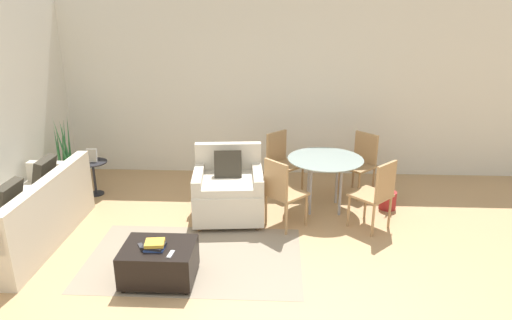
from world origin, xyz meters
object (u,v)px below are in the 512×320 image
(book_stack, at_px, (155,245))
(tv_remote_secondary, at_px, (142,247))
(ottoman, at_px, (159,261))
(tv_remote_primary, at_px, (171,254))
(armchair, at_px, (228,191))
(potted_plant, at_px, (67,173))
(dining_chair_near_left, at_px, (282,189))
(dining_chair_far_left, at_px, (281,158))
(dining_chair_far_right, at_px, (361,160))
(dining_chair_near_right, at_px, (377,191))
(side_table, at_px, (94,172))
(picture_frame, at_px, (92,155))
(dining_table, at_px, (325,165))
(potted_plant_small, at_px, (388,194))
(couch, at_px, (28,220))

(book_stack, bearing_deg, tv_remote_secondary, 176.14)
(ottoman, relative_size, tv_remote_primary, 5.17)
(ottoman, relative_size, book_stack, 3.06)
(armchair, bearing_deg, potted_plant, 163.88)
(ottoman, height_order, dining_chair_near_left, dining_chair_near_left)
(dining_chair_far_left, height_order, dining_chair_far_right, same)
(dining_chair_near_right, bearing_deg, dining_chair_far_right, 90.00)
(tv_remote_secondary, height_order, dining_chair_far_left, dining_chair_far_left)
(tv_remote_primary, bearing_deg, side_table, 126.03)
(tv_remote_secondary, height_order, picture_frame, picture_frame)
(tv_remote_secondary, relative_size, dining_chair_far_left, 0.18)
(potted_plant, height_order, side_table, potted_plant)
(armchair, height_order, dining_chair_far_right, armchair)
(armchair, relative_size, book_stack, 4.05)
(dining_table, relative_size, dining_chair_far_left, 1.12)
(side_table, bearing_deg, dining_chair_near_left, -18.46)
(book_stack, relative_size, dining_chair_near_right, 0.26)
(potted_plant, relative_size, potted_plant_small, 1.65)
(couch, xyz_separation_m, ottoman, (1.71, -0.69, -0.08))
(dining_chair_far_left, distance_m, dining_chair_far_right, 1.16)
(side_table, relative_size, dining_chair_near_left, 0.56)
(dining_chair_far_left, xyz_separation_m, dining_chair_far_right, (1.16, 0.00, 0.00))
(book_stack, height_order, potted_plant, potted_plant)
(dining_chair_far_right, bearing_deg, dining_chair_far_left, 180.00)
(tv_remote_primary, xyz_separation_m, potted_plant_small, (2.54, 1.98, -0.17))
(dining_chair_far_right, bearing_deg, picture_frame, -176.27)
(couch, bearing_deg, side_table, 80.94)
(side_table, xyz_separation_m, dining_chair_near_right, (3.88, -0.91, 0.16))
(couch, bearing_deg, potted_plant_small, 14.50)
(picture_frame, relative_size, dining_chair_far_right, 0.22)
(dining_chair_near_right, bearing_deg, tv_remote_primary, -148.74)
(ottoman, height_order, dining_table, dining_table)
(tv_remote_secondary, bearing_deg, dining_chair_far_left, 59.87)
(tv_remote_primary, xyz_separation_m, picture_frame, (-1.65, 2.27, 0.22))
(tv_remote_primary, distance_m, potted_plant, 3.13)
(tv_remote_primary, xyz_separation_m, side_table, (-1.65, 2.27, -0.03))
(armchair, distance_m, dining_chair_far_left, 1.13)
(tv_remote_primary, xyz_separation_m, dining_chair_near_right, (2.24, 1.36, 0.13))
(armchair, xyz_separation_m, book_stack, (-0.57, -1.52, 0.05))
(potted_plant, bearing_deg, picture_frame, -9.98)
(tv_remote_secondary, relative_size, side_table, 0.33)
(ottoman, height_order, tv_remote_secondary, tv_remote_secondary)
(ottoman, distance_m, potted_plant, 2.92)
(armchair, relative_size, potted_plant_small, 1.34)
(book_stack, relative_size, dining_table, 0.23)
(couch, bearing_deg, book_stack, -23.30)
(ottoman, relative_size, dining_chair_far_left, 0.80)
(potted_plant, height_order, dining_chair_near_left, potted_plant)
(armchair, relative_size, tv_remote_secondary, 5.76)
(ottoman, bearing_deg, dining_chair_near_left, 44.38)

